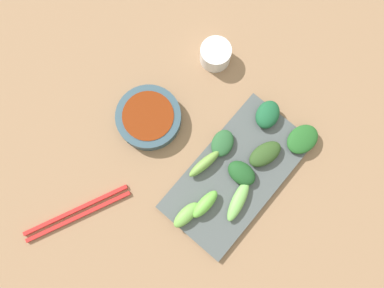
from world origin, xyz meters
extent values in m
cube|color=#8F6C4E|center=(0.00, 0.00, 0.01)|extent=(2.10, 2.10, 0.02)
cylinder|color=#304958|center=(-0.15, -0.03, 0.04)|extent=(0.14, 0.14, 0.03)
cylinder|color=maroon|center=(-0.15, -0.03, 0.04)|extent=(0.11, 0.11, 0.02)
cube|color=#484F51|center=(0.07, 0.00, 0.03)|extent=(0.17, 0.32, 0.01)
ellipsoid|color=#2C491F|center=(0.09, 0.07, 0.04)|extent=(0.06, 0.08, 0.02)
ellipsoid|color=#26572F|center=(0.01, 0.03, 0.04)|extent=(0.06, 0.07, 0.02)
ellipsoid|color=#709E44|center=(0.01, -0.03, 0.05)|extent=(0.03, 0.08, 0.03)
ellipsoid|color=#6AA546|center=(0.05, -0.13, 0.04)|extent=(0.03, 0.07, 0.02)
ellipsoid|color=#1C4C21|center=(0.08, 0.01, 0.05)|extent=(0.06, 0.05, 0.03)
ellipsoid|color=#195532|center=(0.04, 0.14, 0.05)|extent=(0.06, 0.07, 0.03)
ellipsoid|color=#71B455|center=(0.11, -0.04, 0.04)|extent=(0.05, 0.09, 0.02)
ellipsoid|color=#67B543|center=(0.06, -0.09, 0.05)|extent=(0.03, 0.07, 0.03)
ellipsoid|color=#225923|center=(0.13, 0.15, 0.04)|extent=(0.07, 0.08, 0.02)
cube|color=red|center=(-0.14, -0.27, 0.02)|extent=(0.10, 0.21, 0.01)
cube|color=red|center=(-0.12, -0.28, 0.02)|extent=(0.10, 0.21, 0.01)
cylinder|color=white|center=(-0.13, 0.17, 0.04)|extent=(0.07, 0.07, 0.05)
camera|label=1|loc=(0.07, -0.14, 0.84)|focal=36.55mm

